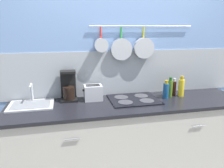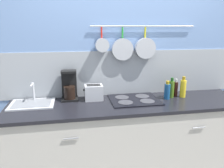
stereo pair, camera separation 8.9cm
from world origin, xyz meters
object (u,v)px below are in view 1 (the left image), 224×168
Objects in this scene: coffee_maker at (69,88)px; bottle_vinegar at (181,87)px; toaster at (93,93)px; bottle_sesame_oil at (166,90)px; bottle_cooking_wine at (174,88)px; bottle_olive_oil at (170,88)px.

bottle_vinegar is (1.30, -0.14, -0.03)m from coffee_maker.
bottle_sesame_oil reaches higher than toaster.
coffee_maker is 1.31m from bottle_vinegar.
bottle_sesame_oil is 0.16m from bottle_cooking_wine.
bottle_vinegar is (1.04, -0.09, 0.02)m from toaster.
bottle_sesame_oil is at bearing -170.56° from bottle_vinegar.
toaster is at bearing -11.20° from coffee_maker.
coffee_maker is 1.37× the size of bottle_vinegar.
coffee_maker is 0.28m from toaster.
bottle_sesame_oil is 0.90× the size of bottle_olive_oil.
bottle_sesame_oil is at bearing -150.95° from bottle_cooking_wine.
bottle_cooking_wine is 0.08m from bottle_vinegar.
toaster is at bearing 171.53° from bottle_sesame_oil.
bottle_sesame_oil is (1.09, -0.18, -0.04)m from coffee_maker.
bottle_olive_oil is 0.95× the size of bottle_vinegar.
bottle_vinegar is at bearing -31.47° from bottle_cooking_wine.
bottle_vinegar is (0.14, -0.01, 0.01)m from bottle_olive_oil.
bottle_olive_oil reaches higher than toaster.
bottle_olive_oil is (0.07, 0.05, 0.01)m from bottle_sesame_oil.
coffee_maker reaches higher than bottle_vinegar.
toaster is 1.04m from bottle_vinegar.
bottle_vinegar is (0.07, -0.04, 0.02)m from bottle_cooking_wine.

